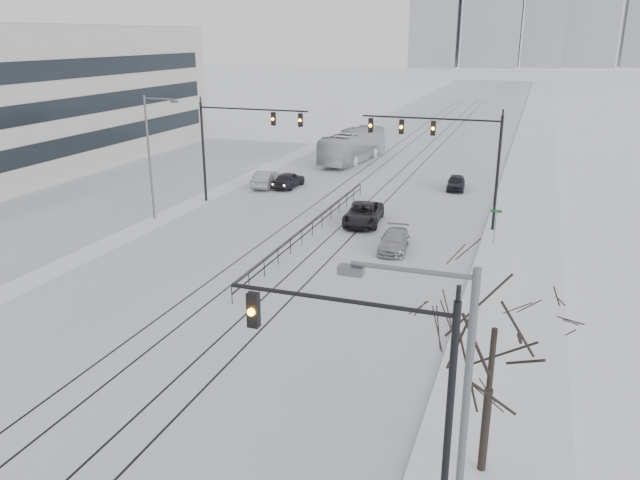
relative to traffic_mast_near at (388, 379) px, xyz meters
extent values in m
cube|color=silver|center=(-10.79, 54.00, -4.55)|extent=(22.00, 260.00, 0.02)
cube|color=silver|center=(2.71, 54.00, -4.48)|extent=(5.00, 260.00, 0.16)
cube|color=gray|center=(0.26, 54.00, -4.50)|extent=(0.10, 260.00, 0.12)
cube|color=silver|center=(-30.79, 29.00, -4.55)|extent=(14.00, 60.00, 0.03)
cube|color=black|center=(-13.39, 34.00, -4.54)|extent=(0.10, 180.00, 0.01)
cube|color=black|center=(-11.99, 34.00, -4.54)|extent=(0.10, 180.00, 0.01)
cube|color=black|center=(-9.59, 34.00, -4.54)|extent=(0.10, 180.00, 0.01)
cube|color=black|center=(-8.19, 34.00, -4.54)|extent=(0.10, 180.00, 0.01)
cube|color=black|center=(-38.77, 29.00, 2.44)|extent=(0.08, 58.00, 12.00)
cube|color=#969AA4|center=(1.21, 270.00, 19.44)|extent=(16.00, 16.00, 48.00)
cylinder|color=black|center=(1.61, 0.00, -1.06)|extent=(0.20, 0.20, 7.00)
cylinder|color=black|center=(-1.39, 0.00, 2.04)|extent=(6.00, 0.12, 0.12)
cube|color=black|center=(-3.79, 0.00, 1.39)|extent=(0.32, 0.24, 1.00)
sphere|color=orange|center=(-3.79, -0.14, 1.39)|extent=(0.22, 0.22, 0.22)
cylinder|color=black|center=(0.71, 29.00, -0.56)|extent=(0.20, 0.20, 8.00)
cylinder|color=black|center=(-4.04, 29.00, 3.04)|extent=(9.50, 0.12, 0.12)
cube|color=black|center=(-8.19, 29.00, 2.39)|extent=(0.32, 0.24, 1.00)
sphere|color=orange|center=(-8.19, 28.86, 2.39)|extent=(0.22, 0.22, 0.22)
cube|color=black|center=(-5.99, 29.00, 2.39)|extent=(0.32, 0.24, 1.00)
sphere|color=orange|center=(-5.99, 28.86, 2.39)|extent=(0.22, 0.22, 0.22)
cube|color=black|center=(-3.79, 29.00, 2.39)|extent=(0.32, 0.24, 1.00)
sphere|color=orange|center=(-3.79, 28.86, 2.39)|extent=(0.22, 0.22, 0.22)
cylinder|color=black|center=(-22.29, 30.00, -0.56)|extent=(0.20, 0.20, 8.00)
cylinder|color=black|center=(-17.79, 30.00, 3.04)|extent=(9.00, 0.12, 0.12)
cube|color=black|center=(-13.89, 30.00, 2.39)|extent=(0.32, 0.24, 1.00)
sphere|color=orange|center=(-13.89, 29.86, 2.39)|extent=(0.22, 0.22, 0.22)
cube|color=black|center=(-16.09, 30.00, 2.39)|extent=(0.32, 0.24, 1.00)
sphere|color=orange|center=(-16.09, 29.86, 2.39)|extent=(0.22, 0.22, 0.22)
cylinder|color=#595B60|center=(2.21, -3.00, -0.06)|extent=(0.16, 0.16, 9.00)
cylinder|color=#595B60|center=(1.01, -3.00, 4.24)|extent=(2.40, 0.10, 0.10)
cube|color=#595B60|center=(-0.19, -3.00, 4.09)|extent=(0.50, 0.25, 0.18)
cylinder|color=#595B60|center=(-23.29, 24.00, -0.06)|extent=(0.16, 0.16, 9.00)
cylinder|color=#595B60|center=(-22.09, 24.00, 4.24)|extent=(2.40, 0.10, 0.10)
cube|color=#595B60|center=(-20.89, 24.00, 4.09)|extent=(0.50, 0.25, 0.18)
cylinder|color=black|center=(2.41, 3.00, -3.06)|extent=(0.26, 0.26, 3.00)
cylinder|color=black|center=(2.41, 3.00, -0.81)|extent=(0.18, 0.18, 2.50)
cube|color=black|center=(-10.79, 24.00, -3.61)|extent=(0.06, 24.00, 0.06)
cube|color=black|center=(-10.79, 24.00, -4.01)|extent=(0.06, 24.00, 0.06)
cylinder|color=#595B60|center=(1.01, 26.00, -3.36)|extent=(0.06, 0.06, 2.40)
cube|color=#0C4C19|center=(1.01, 26.00, -2.26)|extent=(0.70, 0.04, 0.18)
imported|color=black|center=(-17.58, 36.53, -3.85)|extent=(1.90, 4.25, 1.42)
imported|color=gray|center=(-19.56, 36.10, -3.82)|extent=(2.10, 4.67, 1.49)
imported|color=black|center=(-8.29, 27.92, -3.83)|extent=(2.94, 5.47, 1.46)
imported|color=#97999E|center=(-4.90, 22.93, -3.95)|extent=(2.09, 4.33, 1.21)
imported|color=black|center=(-3.36, 40.62, -3.93)|extent=(1.79, 3.84, 1.27)
imported|color=#B6B8BA|center=(-15.56, 49.95, -2.89)|extent=(4.33, 12.29, 3.35)
camera|label=1|loc=(3.00, -13.97, 8.48)|focal=35.00mm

